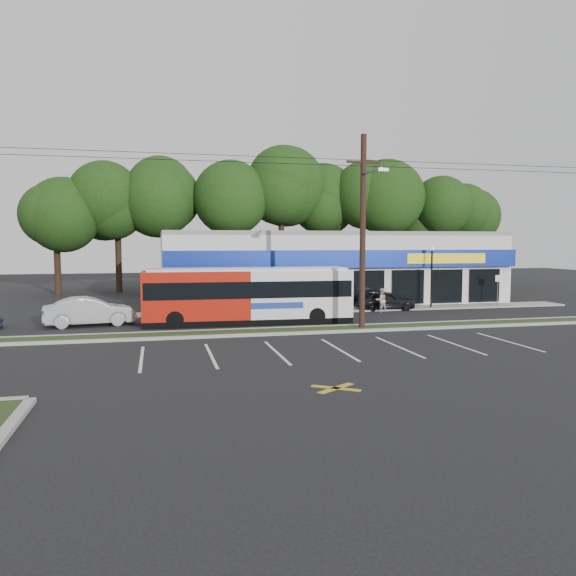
% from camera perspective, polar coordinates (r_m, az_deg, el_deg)
% --- Properties ---
extents(ground, '(120.00, 120.00, 0.00)m').
position_cam_1_polar(ground, '(27.70, 2.39, -4.74)').
color(ground, black).
rests_on(ground, ground).
extents(grass_strip, '(40.00, 1.60, 0.12)m').
position_cam_1_polar(grass_strip, '(28.64, 1.86, -4.31)').
color(grass_strip, '#203616').
rests_on(grass_strip, ground).
extents(curb_south, '(40.00, 0.25, 0.14)m').
position_cam_1_polar(curb_south, '(27.83, 2.31, -4.55)').
color(curb_south, '#9E9E93').
rests_on(curb_south, ground).
extents(curb_north, '(40.00, 0.25, 0.14)m').
position_cam_1_polar(curb_north, '(29.45, 1.43, -4.04)').
color(curb_north, '#9E9E93').
rests_on(curb_north, ground).
extents(sidewalk, '(32.00, 2.20, 0.10)m').
position_cam_1_polar(sidewalk, '(37.68, 6.05, -2.18)').
color(sidewalk, '#9E9E93').
rests_on(sidewalk, ground).
extents(strip_mall, '(25.00, 12.55, 5.30)m').
position_cam_1_polar(strip_mall, '(44.18, 3.73, 2.23)').
color(strip_mall, silver).
rests_on(strip_mall, ground).
extents(utility_pole, '(50.00, 2.77, 10.00)m').
position_cam_1_polar(utility_pole, '(29.10, 7.35, 6.38)').
color(utility_pole, black).
rests_on(utility_pole, ground).
extents(lamp_post, '(0.30, 0.30, 4.25)m').
position_cam_1_polar(lamp_post, '(39.67, 14.39, 1.84)').
color(lamp_post, black).
rests_on(lamp_post, ground).
extents(sign_post, '(0.45, 0.10, 2.23)m').
position_cam_1_polar(sign_post, '(42.09, 20.55, 0.32)').
color(sign_post, '#59595E').
rests_on(sign_post, ground).
extents(tree_line, '(46.76, 6.76, 11.83)m').
position_cam_1_polar(tree_line, '(53.68, -0.96, 8.83)').
color(tree_line, black).
rests_on(tree_line, ground).
extents(metrobus, '(11.62, 2.83, 3.11)m').
position_cam_1_polar(metrobus, '(31.34, -4.05, -0.62)').
color(metrobus, '#B31B0D').
rests_on(metrobus, ground).
extents(car_dark, '(4.05, 1.98, 1.33)m').
position_cam_1_polar(car_dark, '(38.05, 9.86, -1.23)').
color(car_dark, black).
rests_on(car_dark, ground).
extents(car_silver, '(4.97, 2.42, 1.57)m').
position_cam_1_polar(car_silver, '(32.26, -19.49, -2.26)').
color(car_silver, '#A6A7AD').
rests_on(car_silver, ground).
extents(pedestrian_a, '(0.85, 0.78, 1.95)m').
position_cam_1_polar(pedestrian_a, '(36.51, 3.42, -0.92)').
color(pedestrian_a, silver).
rests_on(pedestrian_a, ground).
extents(pedestrian_b, '(0.80, 0.64, 1.57)m').
position_cam_1_polar(pedestrian_b, '(36.72, 9.44, -1.25)').
color(pedestrian_b, beige).
rests_on(pedestrian_b, ground).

